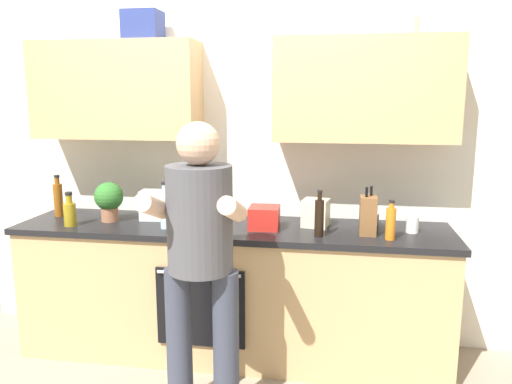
% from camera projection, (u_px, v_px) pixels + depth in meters
% --- Properties ---
extents(ground_plane, '(12.00, 12.00, 0.00)m').
position_uv_depth(ground_plane, '(233.00, 352.00, 3.46)').
color(ground_plane, gray).
extents(back_wall_unit, '(4.00, 0.38, 2.50)m').
position_uv_depth(back_wall_unit, '(239.00, 132.00, 3.44)').
color(back_wall_unit, silver).
rests_on(back_wall_unit, ground).
extents(counter, '(2.84, 0.67, 0.90)m').
position_uv_depth(counter, '(232.00, 290.00, 3.37)').
color(counter, tan).
rests_on(counter, ground).
extents(person_standing, '(0.49, 0.45, 1.61)m').
position_uv_depth(person_standing, '(200.00, 250.00, 2.59)').
color(person_standing, '#383D4C').
rests_on(person_standing, ground).
extents(bottle_water, '(0.06, 0.06, 0.30)m').
position_uv_depth(bottle_water, '(165.00, 208.00, 3.20)').
color(bottle_water, silver).
rests_on(bottle_water, counter).
extents(bottle_oil, '(0.08, 0.08, 0.23)m').
position_uv_depth(bottle_oil, '(70.00, 213.00, 3.27)').
color(bottle_oil, olive).
rests_on(bottle_oil, counter).
extents(bottle_soy, '(0.06, 0.06, 0.29)m').
position_uv_depth(bottle_soy, '(319.00, 217.00, 3.02)').
color(bottle_soy, black).
rests_on(bottle_soy, counter).
extents(bottle_syrup, '(0.06, 0.06, 0.30)m').
position_uv_depth(bottle_syrup, '(58.00, 199.00, 3.53)').
color(bottle_syrup, '#8C4C14').
rests_on(bottle_syrup, counter).
extents(bottle_vinegar, '(0.05, 0.05, 0.23)m').
position_uv_depth(bottle_vinegar, '(193.00, 213.00, 3.25)').
color(bottle_vinegar, brown).
rests_on(bottle_vinegar, counter).
extents(bottle_juice, '(0.06, 0.06, 0.24)m').
position_uv_depth(bottle_juice, '(391.00, 223.00, 2.96)').
color(bottle_juice, orange).
rests_on(bottle_juice, counter).
extents(cup_coffee, '(0.08, 0.08, 0.10)m').
position_uv_depth(cup_coffee, '(412.00, 224.00, 3.12)').
color(cup_coffee, white).
rests_on(cup_coffee, counter).
extents(cup_stoneware, '(0.09, 0.09, 0.08)m').
position_uv_depth(cup_stoneware, '(372.00, 220.00, 3.28)').
color(cup_stoneware, slate).
rests_on(cup_stoneware, counter).
extents(knife_block, '(0.10, 0.14, 0.30)m').
position_uv_depth(knife_block, '(368.00, 215.00, 3.07)').
color(knife_block, brown).
rests_on(knife_block, counter).
extents(potted_herb, '(0.19, 0.19, 0.27)m').
position_uv_depth(potted_herb, '(109.00, 199.00, 3.39)').
color(potted_herb, '#9E6647').
rests_on(potted_herb, counter).
extents(grocery_bag_crisps, '(0.20, 0.20, 0.14)m').
position_uv_depth(grocery_bag_crisps, '(264.00, 217.00, 3.21)').
color(grocery_bag_crisps, red).
rests_on(grocery_bag_crisps, counter).
extents(grocery_bag_rice, '(0.19, 0.18, 0.18)m').
position_uv_depth(grocery_bag_rice, '(316.00, 213.00, 3.26)').
color(grocery_bag_rice, beige).
rests_on(grocery_bag_rice, counter).
extents(grocery_bag_produce, '(0.21, 0.16, 0.20)m').
position_uv_depth(grocery_bag_produce, '(156.00, 205.00, 3.44)').
color(grocery_bag_produce, silver).
rests_on(grocery_bag_produce, counter).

